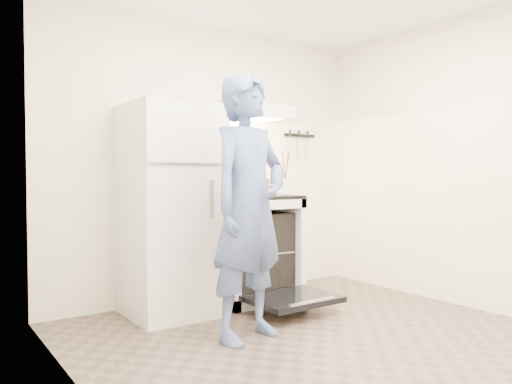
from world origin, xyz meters
The scene contains 15 objects.
floor centered at (0.00, 0.00, 0.00)m, with size 3.60×3.60×0.00m, color brown.
back_wall centered at (0.00, 1.80, 1.25)m, with size 3.20×0.02×2.50m, color white.
refrigerator centered at (-0.58, 1.45, 0.85)m, with size 0.70×0.70×1.70m, color silver.
stove_body centered at (0.23, 1.48, 0.46)m, with size 0.76×0.65×0.92m, color silver.
cooktop centered at (0.23, 1.48, 0.94)m, with size 0.76×0.65×0.03m, color black.
backsplash centered at (0.23, 1.76, 1.05)m, with size 0.76×0.07×0.20m, color silver.
oven_door centered at (0.23, 0.88, 0.12)m, with size 0.70×0.54×0.04m, color black.
oven_rack centered at (0.23, 1.48, 0.44)m, with size 0.60×0.52×0.01m, color slate.
range_hood centered at (0.23, 1.55, 1.71)m, with size 0.76×0.50×0.12m, color silver.
knife_strip centered at (1.05, 1.79, 1.55)m, with size 0.40×0.02×0.03m, color black.
pizza_stone centered at (0.25, 1.53, 0.45)m, with size 0.35×0.35×0.02m, color #94714E.
tea_kettle centered at (0.00, 1.70, 1.09)m, with size 0.22×0.18×0.27m, color silver, non-canonical shape.
utensil_jar centered at (0.50, 1.31, 1.05)m, with size 0.09×0.09×0.13m, color silver.
person centered at (-0.40, 0.58, 0.92)m, with size 0.67×0.44×1.83m, color navy.
dutch_oven centered at (-0.22, 0.85, 1.02)m, with size 0.37×0.30×0.24m, color red, non-canonical shape.
Camera 1 is at (-2.31, -2.27, 1.14)m, focal length 35.00 mm.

